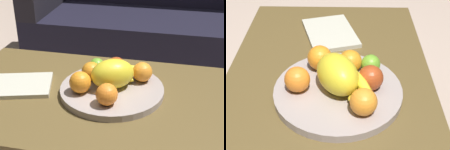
# 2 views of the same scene
# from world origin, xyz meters

# --- Properties ---
(coffee_table) EXTENTS (1.13, 0.68, 0.46)m
(coffee_table) POSITION_xyz_m (0.00, 0.00, 0.41)
(coffee_table) COLOR brown
(coffee_table) RESTS_ON ground_plane
(fruit_bowl) EXTENTS (0.39, 0.39, 0.03)m
(fruit_bowl) POSITION_xyz_m (0.05, 0.03, 0.47)
(fruit_bowl) COLOR #A0938E
(fruit_bowl) RESTS_ON coffee_table
(melon_large_front) EXTENTS (0.19, 0.17, 0.11)m
(melon_large_front) POSITION_xyz_m (0.05, 0.03, 0.54)
(melon_large_front) COLOR yellow
(melon_large_front) RESTS_ON fruit_bowl
(orange_front) EXTENTS (0.08, 0.08, 0.08)m
(orange_front) POSITION_xyz_m (0.06, -0.09, 0.52)
(orange_front) COLOR orange
(orange_front) RESTS_ON fruit_bowl
(orange_left) EXTENTS (0.07, 0.07, 0.07)m
(orange_left) POSITION_xyz_m (-0.04, 0.07, 0.52)
(orange_left) COLOR orange
(orange_left) RESTS_ON fruit_bowl
(orange_right) EXTENTS (0.08, 0.08, 0.08)m
(orange_right) POSITION_xyz_m (-0.06, -0.03, 0.52)
(orange_right) COLOR orange
(orange_right) RESTS_ON fruit_bowl
(orange_back) EXTENTS (0.08, 0.08, 0.08)m
(orange_back) POSITION_xyz_m (0.15, 0.10, 0.52)
(orange_back) COLOR orange
(orange_back) RESTS_ON fruit_bowl
(apple_front) EXTENTS (0.08, 0.08, 0.08)m
(apple_front) POSITION_xyz_m (0.04, 0.13, 0.52)
(apple_front) COLOR #AA411B
(apple_front) RESTS_ON fruit_bowl
(apple_left) EXTENTS (0.06, 0.06, 0.06)m
(apple_left) POSITION_xyz_m (-0.04, 0.13, 0.51)
(apple_left) COLOR #6BA62C
(apple_left) RESTS_ON fruit_bowl
(banana_bunch) EXTENTS (0.18, 0.12, 0.06)m
(banana_bunch) POSITION_xyz_m (0.05, 0.11, 0.51)
(banana_bunch) COLOR yellow
(banana_bunch) RESTS_ON fruit_bowl
(magazine) EXTENTS (0.29, 0.24, 0.02)m
(magazine) POSITION_xyz_m (-0.32, -0.01, 0.46)
(magazine) COLOR beige
(magazine) RESTS_ON coffee_table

